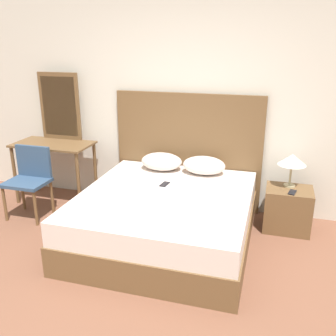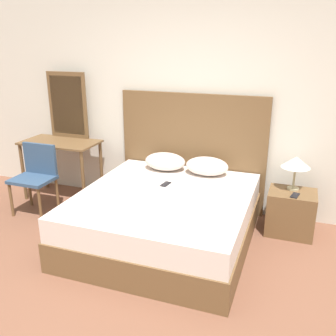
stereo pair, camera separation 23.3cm
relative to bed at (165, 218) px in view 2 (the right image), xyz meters
name	(u,v)px [view 2 (the right image)]	position (x,y,z in m)	size (l,w,h in m)	color
ground_plane	(111,317)	(0.01, -1.26, -0.27)	(16.00, 16.00, 0.00)	brown
wall_back	(195,102)	(0.01, 1.05, 1.08)	(10.00, 0.06, 2.70)	silver
bed	(165,218)	(0.00, 0.00, 0.00)	(1.76, 1.91, 0.55)	brown
headboard	(192,152)	(0.00, 0.98, 0.46)	(1.85, 0.05, 1.46)	brown
pillow_left	(165,161)	(-0.26, 0.72, 0.38)	(0.50, 0.37, 0.21)	silver
pillow_right	(207,166)	(0.26, 0.72, 0.38)	(0.50, 0.37, 0.21)	silver
phone_on_bed	(166,184)	(-0.08, 0.24, 0.28)	(0.09, 0.16, 0.01)	black
nightstand	(291,212)	(1.25, 0.65, -0.03)	(0.51, 0.42, 0.49)	brown
table_lamp	(296,163)	(1.25, 0.73, 0.53)	(0.31, 0.31, 0.38)	tan
phone_on_nightstand	(295,195)	(1.28, 0.54, 0.22)	(0.10, 0.16, 0.01)	black
vanity_desk	(61,151)	(-1.72, 0.64, 0.39)	(1.01, 0.54, 0.80)	brown
vanity_mirror	(68,105)	(-1.72, 0.89, 0.96)	(0.57, 0.03, 0.88)	brown
chair	(36,173)	(-1.76, 0.17, 0.23)	(0.48, 0.40, 0.86)	#334C6B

